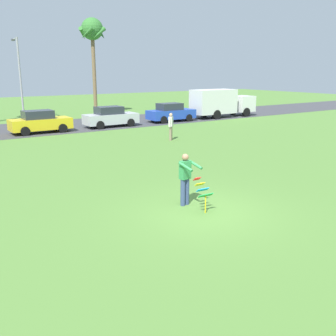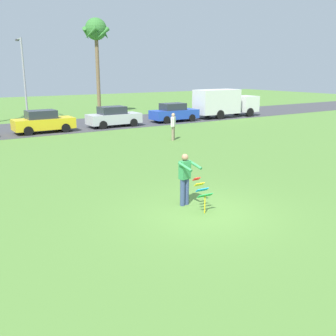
{
  "view_description": "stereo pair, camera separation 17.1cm",
  "coord_description": "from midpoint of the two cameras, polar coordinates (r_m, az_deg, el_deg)",
  "views": [
    {
      "loc": [
        -7.32,
        -8.86,
        4.33
      ],
      "look_at": [
        -0.15,
        1.89,
        1.05
      ],
      "focal_mm": 41.22,
      "sensor_mm": 36.0,
      "label": 1
    },
    {
      "loc": [
        -7.18,
        -8.95,
        4.33
      ],
      "look_at": [
        -0.15,
        1.89,
        1.05
      ],
      "focal_mm": 41.22,
      "sensor_mm": 36.0,
      "label": 2
    }
  ],
  "objects": [
    {
      "name": "parked_car_silver",
      "position": [
        30.91,
        -8.65,
        7.47
      ],
      "size": [
        4.2,
        1.84,
        1.6
      ],
      "color": "silver",
      "rests_on": "ground"
    },
    {
      "name": "parked_car_yellow",
      "position": [
        29.03,
        -18.56,
        6.46
      ],
      "size": [
        4.2,
        1.84,
        1.6
      ],
      "color": "yellow",
      "rests_on": "ground"
    },
    {
      "name": "parked_car_blue",
      "position": [
        33.73,
        0.27,
        8.18
      ],
      "size": [
        4.22,
        1.87,
        1.6
      ],
      "color": "#2347B7",
      "rests_on": "ground"
    },
    {
      "name": "kite_held",
      "position": [
        12.08,
        4.74,
        -3.34
      ],
      "size": [
        0.52,
        0.65,
        1.05
      ],
      "color": "red",
      "rests_on": "ground"
    },
    {
      "name": "person_walker_near",
      "position": [
        24.54,
        0.22,
        6.28
      ],
      "size": [
        0.46,
        0.4,
        1.73
      ],
      "color": "gray",
      "rests_on": "ground"
    },
    {
      "name": "streetlight_pole",
      "position": [
        35.8,
        -21.22,
        12.77
      ],
      "size": [
        0.24,
        1.65,
        7.0
      ],
      "color": "#9E9EA3",
      "rests_on": "ground"
    },
    {
      "name": "road_strip",
      "position": [
        31.37,
        -20.13,
        5.44
      ],
      "size": [
        120.0,
        8.0,
        0.01
      ],
      "primitive_type": "cube",
      "color": "#424247",
      "rests_on": "ground"
    },
    {
      "name": "parked_truck_white_box",
      "position": [
        37.1,
        7.58,
        9.6
      ],
      "size": [
        6.72,
        2.16,
        2.62
      ],
      "color": "silver",
      "rests_on": "ground"
    },
    {
      "name": "ground_plane",
      "position": [
        12.27,
        5.11,
        -6.47
      ],
      "size": [
        120.0,
        120.0,
        0.0
      ],
      "primitive_type": "plane",
      "color": "#568438"
    },
    {
      "name": "person_kite_flyer",
      "position": [
        12.55,
        2.21,
        -1.39
      ],
      "size": [
        0.61,
        0.7,
        1.73
      ],
      "color": "#384772",
      "rests_on": "ground"
    },
    {
      "name": "palm_tree_centre_far",
      "position": [
        40.2,
        -11.25,
        18.92
      ],
      "size": [
        2.58,
        2.71,
        9.28
      ],
      "color": "brown",
      "rests_on": "ground"
    }
  ]
}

